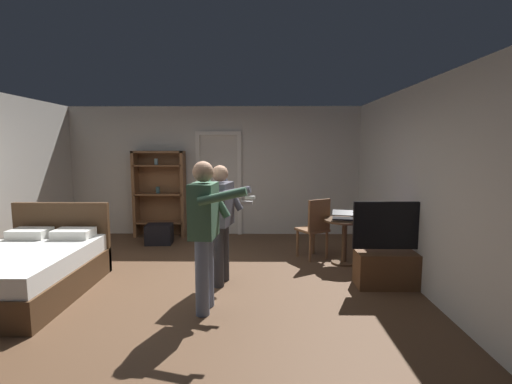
% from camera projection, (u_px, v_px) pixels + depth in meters
% --- Properties ---
extents(ground_plane, '(6.59, 6.59, 0.00)m').
position_uv_depth(ground_plane, '(188.00, 287.00, 4.86)').
color(ground_plane, brown).
extents(wall_back, '(6.16, 0.12, 2.63)m').
position_uv_depth(wall_back, '(215.00, 171.00, 7.73)').
color(wall_back, beige).
rests_on(wall_back, ground_plane).
extents(wall_right, '(0.12, 6.23, 2.63)m').
position_uv_depth(wall_right, '(427.00, 187.00, 4.66)').
color(wall_right, beige).
rests_on(wall_right, ground_plane).
extents(doorway_frame, '(0.93, 0.08, 2.13)m').
position_uv_depth(doorway_frame, '(219.00, 176.00, 7.66)').
color(doorway_frame, white).
rests_on(doorway_frame, ground_plane).
extents(bed, '(1.38, 1.94, 1.02)m').
position_uv_depth(bed, '(27.00, 270.00, 4.60)').
color(bed, '#4C331E').
rests_on(bed, ground_plane).
extents(bookshelf, '(1.03, 0.32, 1.73)m').
position_uv_depth(bookshelf, '(160.00, 190.00, 7.56)').
color(bookshelf, brown).
rests_on(bookshelf, ground_plane).
extents(tv_flatscreen, '(1.06, 0.40, 1.13)m').
position_uv_depth(tv_flatscreen, '(393.00, 262.00, 4.84)').
color(tv_flatscreen, brown).
rests_on(tv_flatscreen, ground_plane).
extents(side_table, '(0.64, 0.64, 0.70)m').
position_uv_depth(side_table, '(345.00, 234.00, 5.80)').
color(side_table, '#4C331E').
rests_on(side_table, ground_plane).
extents(laptop, '(0.38, 0.39, 0.15)m').
position_uv_depth(laptop, '(343.00, 217.00, 5.72)').
color(laptop, black).
rests_on(laptop, side_table).
extents(bottle_on_table, '(0.06, 0.06, 0.27)m').
position_uv_depth(bottle_on_table, '(356.00, 213.00, 5.68)').
color(bottle_on_table, '#37462C').
rests_on(bottle_on_table, side_table).
extents(wooden_chair, '(0.58, 0.58, 0.99)m').
position_uv_depth(wooden_chair, '(315.00, 226.00, 6.02)').
color(wooden_chair, brown).
rests_on(wooden_chair, ground_plane).
extents(person_blue_shirt, '(0.69, 0.61, 1.67)m').
position_uv_depth(person_blue_shirt, '(205.00, 226.00, 4.06)').
color(person_blue_shirt, slate).
rests_on(person_blue_shirt, ground_plane).
extents(person_striped_shirt, '(0.63, 0.67, 1.58)m').
position_uv_depth(person_striped_shirt, '(221.00, 216.00, 4.89)').
color(person_striped_shirt, '#333338').
rests_on(person_striped_shirt, ground_plane).
extents(suitcase_dark, '(0.50, 0.42, 0.37)m').
position_uv_depth(suitcase_dark, '(159.00, 234.00, 7.01)').
color(suitcase_dark, black).
rests_on(suitcase_dark, ground_plane).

